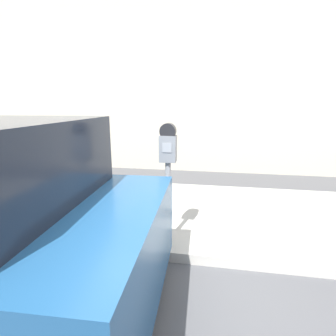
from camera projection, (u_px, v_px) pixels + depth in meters
ground_plane at (189, 317)px, 2.37m from camera, size 60.00×60.00×0.00m
sidewalk at (201, 213)px, 4.45m from camera, size 24.00×2.80×0.13m
building_facade at (211, 52)px, 6.85m from camera, size 24.00×0.30×6.40m
parking_meter at (168, 161)px, 3.16m from camera, size 0.20×0.15×1.53m
fire_hydrant at (36, 199)px, 3.90m from camera, size 0.23×0.23×0.73m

